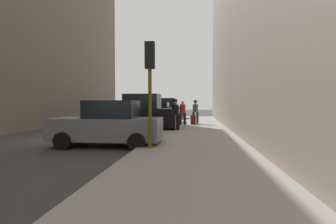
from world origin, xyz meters
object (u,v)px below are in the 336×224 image
at_px(fire_hydrant, 175,119).
at_px(pedestrian_in_red_jacket, 183,111).
at_px(parked_black_suv, 140,114).
at_px(rolling_suitcase, 193,120).
at_px(parked_gray_coupe, 108,125).
at_px(pedestrian_with_fedora, 175,113).
at_px(parked_dark_green_sedan, 155,113).
at_px(parked_bronze_suv, 164,110).
at_px(traffic_light, 150,71).
at_px(pedestrian_with_beanie, 195,111).

height_order(fire_hydrant, pedestrian_in_red_jacket, pedestrian_in_red_jacket).
bearing_deg(fire_hydrant, pedestrian_in_red_jacket, -46.32).
relative_size(parked_black_suv, rolling_suitcase, 4.48).
distance_m(parked_gray_coupe, pedestrian_with_fedora, 5.66).
xyz_separation_m(parked_dark_green_sedan, parked_bronze_suv, (-0.00, 5.95, 0.18)).
bearing_deg(fire_hydrant, rolling_suitcase, -8.63).
xyz_separation_m(parked_black_suv, parked_bronze_suv, (0.00, 11.81, 0.00)).
relative_size(parked_black_suv, parked_dark_green_sedan, 1.10).
xyz_separation_m(parked_black_suv, pedestrian_with_fedora, (2.21, -0.57, 0.10)).
height_order(parked_black_suv, fire_hydrant, parked_black_suv).
relative_size(fire_hydrant, pedestrian_in_red_jacket, 0.41).
bearing_deg(parked_bronze_suv, pedestrian_with_fedora, -79.89).
bearing_deg(pedestrian_with_fedora, parked_gray_coupe, -112.97).
xyz_separation_m(parked_dark_green_sedan, pedestrian_in_red_jacket, (2.44, -2.74, 0.26)).
bearing_deg(traffic_light, parked_bronze_suv, 95.66).
distance_m(pedestrian_with_beanie, pedestrian_in_red_jacket, 1.55).
relative_size(parked_dark_green_sedan, traffic_light, 1.17).
relative_size(parked_black_suv, pedestrian_in_red_jacket, 2.73).
bearing_deg(pedestrian_with_beanie, parked_bronze_suv, 114.24).
xyz_separation_m(fire_hydrant, pedestrian_in_red_jacket, (0.64, -0.67, 0.61)).
bearing_deg(parked_black_suv, pedestrian_in_red_jacket, 51.81).
distance_m(parked_gray_coupe, pedestrian_with_beanie, 10.68).
height_order(parked_black_suv, rolling_suitcase, parked_black_suv).
distance_m(parked_bronze_suv, traffic_light, 18.88).
bearing_deg(fire_hydrant, parked_gray_coupe, -100.69).
bearing_deg(pedestrian_with_fedora, traffic_light, -93.19).
distance_m(fire_hydrant, traffic_light, 10.92).
relative_size(pedestrian_in_red_jacket, pedestrian_with_fedora, 0.96).
height_order(traffic_light, rolling_suitcase, traffic_light).
height_order(pedestrian_with_fedora, rolling_suitcase, pedestrian_with_fedora).
height_order(parked_dark_green_sedan, pedestrian_with_beanie, pedestrian_with_beanie).
distance_m(parked_black_suv, pedestrian_in_red_jacket, 3.96).
relative_size(parked_gray_coupe, parked_dark_green_sedan, 1.00).
distance_m(parked_dark_green_sedan, rolling_suitcase, 3.94).
bearing_deg(pedestrian_in_red_jacket, parked_gray_coupe, -105.39).
distance_m(parked_dark_green_sedan, parked_bronze_suv, 5.96).
distance_m(pedestrian_with_beanie, rolling_suitcase, 1.03).
height_order(fire_hydrant, traffic_light, traffic_light).
height_order(parked_gray_coupe, parked_bronze_suv, parked_bronze_suv).
xyz_separation_m(parked_black_suv, pedestrian_with_beanie, (3.36, 4.36, 0.10)).
height_order(parked_black_suv, parked_bronze_suv, same).
xyz_separation_m(parked_bronze_suv, fire_hydrant, (1.80, -8.03, -0.54)).
xyz_separation_m(traffic_light, pedestrian_with_beanie, (1.50, 11.26, -1.62)).
xyz_separation_m(parked_dark_green_sedan, pedestrian_with_beanie, (3.36, -1.50, 0.29)).
bearing_deg(rolling_suitcase, parked_gray_coupe, -108.85).
bearing_deg(traffic_light, pedestrian_with_beanie, 82.40).
height_order(traffic_light, pedestrian_in_red_jacket, traffic_light).
height_order(parked_dark_green_sedan, pedestrian_with_fedora, pedestrian_with_fedora).
height_order(traffic_light, pedestrian_with_beanie, traffic_light).
bearing_deg(pedestrian_with_fedora, parked_bronze_suv, 100.11).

